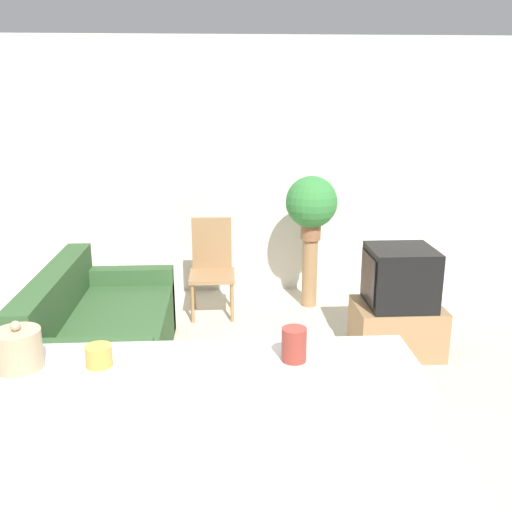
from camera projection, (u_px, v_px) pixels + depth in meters
ground_plane at (166, 496)px, 3.15m from camera, size 14.00×14.00×0.00m
wall_back at (190, 169)px, 6.06m from camera, size 9.00×0.06×2.70m
couch at (101, 338)px, 4.45m from camera, size 0.93×1.73×0.84m
tv_stand at (396, 328)px, 4.84m from camera, size 0.72×0.55×0.43m
television at (400, 277)px, 4.71m from camera, size 0.54×0.52×0.49m
wooden_chair at (212, 264)px, 5.65m from camera, size 0.44×0.44×0.95m
plant_stand at (310, 273)px, 5.86m from camera, size 0.16×0.16×0.71m
potted_plant at (311, 203)px, 5.66m from camera, size 0.52×0.52×0.64m
foreground_counter at (147, 481)px, 2.43m from camera, size 2.25×0.44×1.10m
decorative_bowl at (18, 349)px, 2.23m from camera, size 0.18×0.18×0.20m
candle_jar at (99, 356)px, 2.26m from camera, size 0.11×0.11×0.08m
coffee_tin at (294, 344)px, 2.30m from camera, size 0.10×0.10×0.14m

